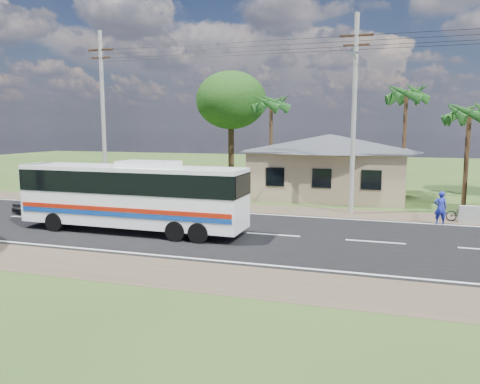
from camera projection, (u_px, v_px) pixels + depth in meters
The scene contains 12 objects.
ground at pixel (273, 235), 21.36m from camera, with size 120.00×120.00×0.00m, color #2A4A1A.
road at pixel (273, 235), 21.36m from camera, with size 120.00×16.00×0.03m.
house at pixel (330, 159), 32.98m from camera, with size 12.40×10.00×5.00m.
utility_poles at pixel (348, 111), 25.90m from camera, with size 32.80×2.22×11.00m.
palm_near at pixel (470, 113), 28.16m from camera, with size 2.80×2.80×6.70m.
palm_mid at pixel (406, 95), 33.25m from camera, with size 2.80×2.80×8.20m.
palm_far at pixel (271, 104), 36.74m from camera, with size 2.80×2.80×7.70m.
tree_behind_house at pixel (231, 101), 39.75m from camera, with size 6.00×6.00×9.61m.
coach_bus at pixel (132, 192), 21.71m from camera, with size 10.87×2.48×3.36m.
motorcycle at pixel (462, 213), 24.36m from camera, with size 0.57×1.63×0.86m, color black.
person at pixel (440, 208), 23.51m from camera, with size 0.62×0.41×1.71m, color #1C259C.
small_car at pixel (41, 200), 27.62m from camera, with size 1.44×3.57×1.22m, color #28282A.
Camera 1 is at (4.79, -20.38, 4.91)m, focal length 35.00 mm.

